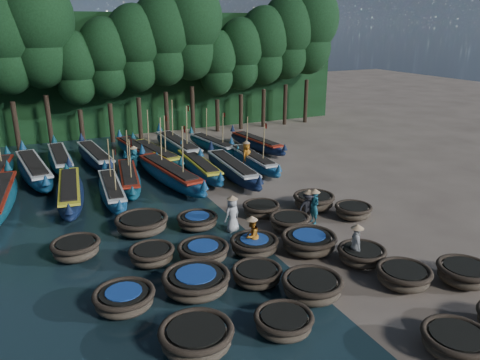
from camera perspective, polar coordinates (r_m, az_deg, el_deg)
name	(u,v)px	position (r m, az deg, el deg)	size (l,w,h in m)	color
ground	(247,231)	(21.80, 0.89, -6.26)	(120.00, 120.00, 0.00)	gray
foliage_wall	(126,74)	(42.33, -13.74, 12.46)	(40.00, 3.00, 10.00)	black
coracle_3	(456,342)	(15.65, 24.84, -17.44)	(2.35, 2.35, 0.71)	brown
coracle_5	(196,337)	(14.46, -5.34, -18.56)	(2.62, 2.62, 0.80)	brown
coracle_6	(284,322)	(15.19, 5.35, -16.87)	(1.96, 1.96, 0.66)	brown
coracle_7	(312,287)	(16.90, 8.79, -12.72)	(2.18, 2.18, 0.78)	brown
coracle_8	(404,276)	(18.39, 19.33, -10.98)	(2.02, 2.02, 0.73)	brown
coracle_9	(464,273)	(19.38, 25.67, -10.20)	(2.29, 2.29, 0.76)	brown
coracle_10	(124,299)	(16.59, -13.93, -13.89)	(2.27, 2.27, 0.71)	brown
coracle_11	(196,282)	(17.04, -5.36, -12.25)	(2.51, 2.51, 0.79)	brown
coracle_12	(257,275)	(17.59, 2.07, -11.44)	(2.29, 2.29, 0.64)	brown
coracle_13	(309,242)	(19.96, 8.39, -7.47)	(2.81, 2.81, 0.80)	brown
coracle_14	(362,255)	(19.49, 14.61, -8.81)	(1.95, 1.95, 0.69)	brown
coracle_15	(152,255)	(19.17, -10.70, -8.95)	(1.87, 1.87, 0.71)	brown
coracle_16	(203,252)	(19.15, -4.50, -8.71)	(2.41, 2.41, 0.70)	brown
coracle_17	(254,245)	(19.66, 1.76, -7.91)	(2.51, 2.51, 0.69)	brown
coracle_18	(289,222)	(21.82, 6.05, -5.13)	(1.98, 1.98, 0.74)	brown
coracle_19	(353,211)	(23.71, 13.64, -3.67)	(2.03, 2.03, 0.69)	brown
coracle_20	(76,248)	(20.37, -19.38, -7.88)	(2.00, 2.00, 0.78)	brown
coracle_21	(142,224)	(21.87, -11.90, -5.25)	(2.53, 2.53, 0.83)	brown
coracle_22	(197,221)	(22.05, -5.23, -4.98)	(2.40, 2.40, 0.65)	brown
coracle_23	(261,209)	(23.31, 2.58, -3.54)	(2.08, 2.08, 0.67)	brown
coracle_24	(314,201)	(24.42, 8.99, -2.53)	(2.35, 2.35, 0.80)	brown
long_boat_2	(70,192)	(26.76, -20.03, -1.34)	(2.33, 8.21, 1.45)	#0F1939
long_boat_3	(112,190)	(26.45, -15.33, -1.21)	(1.87, 7.36, 3.13)	navy
long_boat_4	(129,178)	(28.29, -13.40, 0.25)	(2.45, 7.32, 3.15)	#0E4051
long_boat_5	(170,174)	(28.18, -8.56, 0.71)	(2.71, 8.88, 3.80)	navy
long_boat_6	(199,167)	(29.69, -5.02, 1.64)	(1.68, 7.99, 1.41)	navy
long_boat_7	(232,169)	(29.02, -0.93, 1.37)	(1.88, 8.41, 1.48)	#0F1939
long_boat_8	(253,160)	(31.08, 1.55, 2.44)	(1.53, 7.63, 3.24)	navy
long_boat_10	(34,170)	(31.37, -23.83, 1.15)	(2.49, 9.03, 1.60)	navy
long_boat_11	(60,159)	(33.32, -21.06, 2.36)	(1.45, 8.17, 1.44)	#0E4051
long_boat_12	(95,157)	(33.24, -17.23, 2.75)	(2.11, 8.25, 1.46)	#0F1939
long_boat_13	(137,150)	(34.20, -12.46, 3.54)	(2.26, 7.83, 1.39)	navy
long_boat_14	(155,154)	(32.80, -10.29, 3.08)	(2.64, 8.10, 3.48)	#0E4051
long_boat_15	(178,146)	(34.53, -7.57, 4.10)	(1.83, 8.98, 3.82)	navy
long_boat_16	(213,145)	(35.23, -3.33, 4.33)	(2.22, 7.20, 3.09)	#0E4051
long_boat_17	(256,143)	(35.58, 2.02, 4.50)	(2.09, 7.38, 1.31)	#0F1939
fisherman_0	(232,213)	(21.44, -0.94, -4.10)	(0.94, 0.76, 1.87)	beige
fisherman_1	(314,205)	(22.61, 9.04, -3.02)	(0.52, 0.61, 1.84)	#185767
fisherman_2	(252,234)	(19.52, 1.42, -6.65)	(0.97, 0.92, 1.77)	#B86A18
fisherman_3	(308,206)	(22.66, 8.31, -3.18)	(1.07, 0.68, 1.78)	black
fisherman_4	(356,244)	(19.18, 13.96, -7.59)	(0.73, 1.04, 1.83)	beige
fisherman_5	(134,160)	(30.64, -12.77, 2.44)	(1.46, 1.45, 1.88)	#185767
fisherman_6	(246,154)	(30.88, 0.77, 3.15)	(1.02, 0.98, 1.96)	#B86A18
tree_3	(3,41)	(37.71, -26.95, 14.92)	(4.92, 4.92, 11.60)	black
tree_4	(37,30)	(37.75, -23.50, 16.41)	(5.34, 5.34, 12.58)	black
tree_5	(75,68)	(38.07, -19.45, 12.78)	(3.68, 3.68, 8.68)	black
tree_6	(106,57)	(38.35, -16.06, 14.16)	(4.09, 4.09, 9.65)	black
tree_7	(135,48)	(38.78, -12.70, 15.46)	(4.51, 4.51, 10.63)	black
tree_8	(163,38)	(39.35, -9.38, 16.68)	(4.92, 4.92, 11.60)	black
tree_9	(190,29)	(40.05, -6.12, 17.82)	(5.34, 5.34, 12.58)	black
tree_10	(217,62)	(41.01, -2.87, 14.13)	(3.68, 3.68, 8.68)	black
tree_11	(241,53)	(41.91, 0.12, 15.18)	(4.09, 4.09, 9.65)	black
tree_12	(264,45)	(42.92, 3.00, 16.14)	(4.51, 4.51, 10.63)	black
tree_13	(287,36)	(44.04, 5.77, 17.01)	(4.92, 4.92, 11.60)	black
tree_14	(309,28)	(45.25, 8.41, 17.81)	(5.34, 5.34, 12.58)	black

